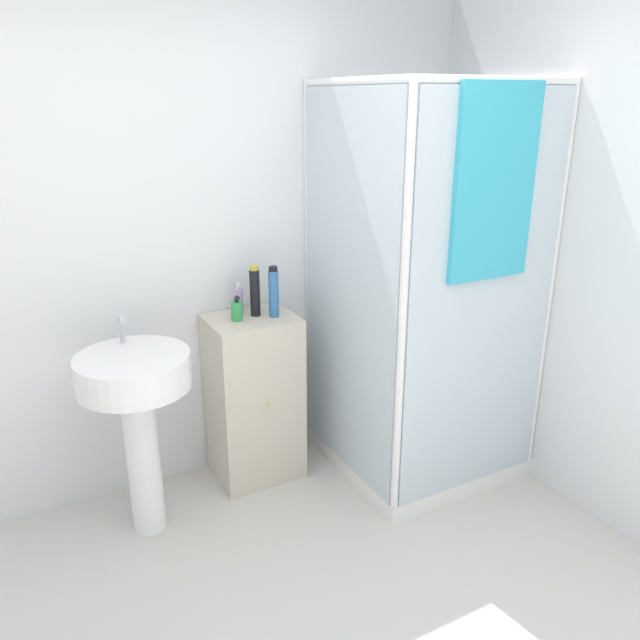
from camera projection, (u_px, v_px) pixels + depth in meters
wall_back at (162, 248)px, 3.02m from camera, size 6.40×0.06×2.50m
shower_enclosure at (419, 372)px, 3.28m from camera, size 0.92×0.95×2.03m
vanity_cabinet at (254, 398)px, 3.28m from camera, size 0.44×0.38×0.90m
sink at (137, 400)px, 2.77m from camera, size 0.50×0.50×1.02m
soap_dispenser at (237, 311)px, 3.07m from camera, size 0.06×0.06×0.13m
shampoo_bottle_tall_black at (255, 291)px, 3.11m from camera, size 0.05×0.05×0.26m
shampoo_bottle_blue at (274, 292)px, 3.09m from camera, size 0.05×0.05×0.26m
lotion_bottle_white at (238, 301)px, 3.17m from camera, size 0.05×0.05×0.16m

